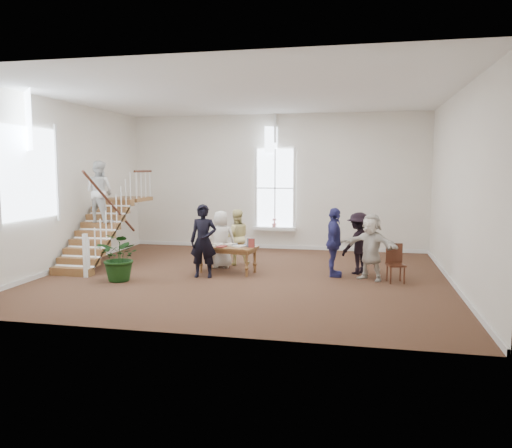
% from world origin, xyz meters
% --- Properties ---
extents(ground, '(10.00, 10.00, 0.00)m').
position_xyz_m(ground, '(0.00, 0.00, 0.00)').
color(ground, '#3F2518').
rests_on(ground, ground).
extents(room_shell, '(10.49, 10.00, 10.00)m').
position_xyz_m(room_shell, '(-0.00, 4.39, 0.40)').
color(room_shell, silver).
rests_on(room_shell, ground).
extents(staircase, '(1.10, 4.10, 2.92)m').
position_xyz_m(staircase, '(-4.34, 0.75, 1.62)').
color(staircase, brown).
rests_on(staircase, ground).
extents(library_table, '(1.60, 0.99, 0.76)m').
position_xyz_m(library_table, '(-0.54, 0.34, 0.62)').
color(library_table, brown).
rests_on(library_table, ground).
extents(police_officer, '(0.71, 0.50, 1.83)m').
position_xyz_m(police_officer, '(-0.99, -0.31, 0.92)').
color(police_officer, black).
rests_on(police_officer, ground).
extents(elderly_woman, '(0.84, 0.62, 1.57)m').
position_xyz_m(elderly_woman, '(-0.89, 0.94, 0.79)').
color(elderly_woman, silver).
rests_on(elderly_woman, ground).
extents(person_yellow, '(0.92, 0.82, 1.57)m').
position_xyz_m(person_yellow, '(-0.59, 1.44, 0.78)').
color(person_yellow, '#F3E598').
rests_on(person_yellow, ground).
extents(woman_cluster_a, '(0.43, 1.02, 1.74)m').
position_xyz_m(woman_cluster_a, '(2.19, 0.46, 0.87)').
color(woman_cluster_a, navy).
rests_on(woman_cluster_a, ground).
extents(woman_cluster_b, '(1.14, 1.15, 1.59)m').
position_xyz_m(woman_cluster_b, '(2.79, 0.91, 0.80)').
color(woman_cluster_b, black).
rests_on(woman_cluster_b, ground).
extents(woman_cluster_c, '(1.56, 1.14, 1.64)m').
position_xyz_m(woman_cluster_c, '(3.09, 0.26, 0.82)').
color(woman_cluster_c, silver).
rests_on(woman_cluster_c, ground).
extents(floor_plant, '(1.24, 1.13, 1.18)m').
position_xyz_m(floor_plant, '(-2.81, -1.14, 0.59)').
color(floor_plant, '#133611').
rests_on(floor_plant, ground).
extents(side_chair, '(0.47, 0.47, 0.92)m').
position_xyz_m(side_chair, '(3.66, 0.13, 0.51)').
color(side_chair, '#3E1D11').
rests_on(side_chair, ground).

